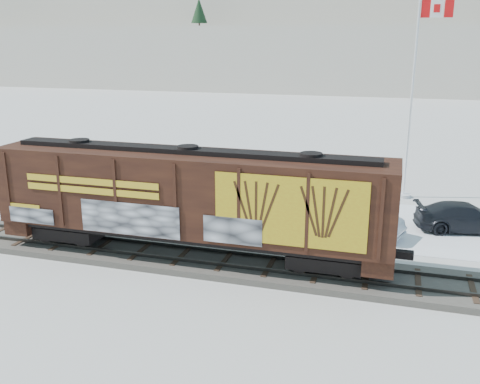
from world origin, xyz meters
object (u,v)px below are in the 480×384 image
(car_white, at_px, (354,218))
(car_dark, at_px, (465,217))
(hopper_railcar, at_px, (189,196))
(car_silver, at_px, (111,196))
(flagpole, at_px, (411,127))

(car_white, bearing_deg, car_dark, -51.77)
(hopper_railcar, relative_size, car_silver, 3.53)
(flagpole, bearing_deg, car_dark, -62.70)
(hopper_railcar, distance_m, car_silver, 9.27)
(hopper_railcar, relative_size, car_dark, 3.46)
(car_silver, bearing_deg, car_white, -112.94)
(flagpole, height_order, car_white, flagpole)
(hopper_railcar, xyz_separation_m, flagpole, (9.15, 13.26, 1.41))
(car_white, relative_size, car_dark, 0.99)
(flagpole, bearing_deg, hopper_railcar, -124.61)
(hopper_railcar, bearing_deg, car_silver, 142.05)
(car_white, distance_m, car_dark, 5.80)
(car_white, bearing_deg, hopper_railcar, 148.71)
(hopper_railcar, bearing_deg, car_white, 40.58)
(car_silver, bearing_deg, hopper_railcar, -151.37)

